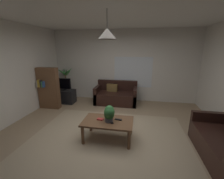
{
  "coord_description": "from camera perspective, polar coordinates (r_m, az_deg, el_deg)",
  "views": [
    {
      "loc": [
        0.61,
        -3.09,
        1.98
      ],
      "look_at": [
        0.0,
        0.3,
        1.05
      ],
      "focal_mm": 24.04,
      "sensor_mm": 36.0,
      "label": 1
    }
  ],
  "objects": [
    {
      "name": "tv_stand",
      "position": [
        6.0,
        -18.12,
        -2.42
      ],
      "size": [
        0.9,
        0.44,
        0.5
      ],
      "primitive_type": "cube",
      "color": "black",
      "rests_on": "ground"
    },
    {
      "name": "ceiling",
      "position": [
        3.24,
        -1.07,
        28.11
      ],
      "size": [
        5.48,
        5.34,
        0.02
      ],
      "primitive_type": "cube",
      "color": "white"
    },
    {
      "name": "rug",
      "position": [
        3.56,
        -1.51,
        -18.65
      ],
      "size": [
        3.56,
        2.94,
        0.01
      ],
      "primitive_type": "cube",
      "color": "tan",
      "rests_on": "ground"
    },
    {
      "name": "couch_under_window",
      "position": [
        5.63,
        1.54,
        -2.52
      ],
      "size": [
        1.53,
        0.8,
        0.82
      ],
      "color": "black",
      "rests_on": "ground"
    },
    {
      "name": "wall_back",
      "position": [
        5.86,
        4.24,
        8.9
      ],
      "size": [
        5.6,
        0.06,
        2.7
      ],
      "primitive_type": "cube",
      "color": "silver",
      "rests_on": "ground"
    },
    {
      "name": "potted_plant_on_table",
      "position": [
        3.25,
        -1.06,
        -8.91
      ],
      "size": [
        0.24,
        0.25,
        0.37
      ],
      "color": "#4C4C51",
      "rests_on": "coffee_table"
    },
    {
      "name": "remote_on_table_1",
      "position": [
        3.3,
        -0.5,
        -12.26
      ],
      "size": [
        0.14,
        0.15,
        0.02
      ],
      "primitive_type": "cube",
      "rotation": [
        0.0,
        0.0,
        3.87
      ],
      "color": "black",
      "rests_on": "coffee_table"
    },
    {
      "name": "bookshelf_corner",
      "position": [
        5.5,
        -23.03,
        0.48
      ],
      "size": [
        0.7,
        0.31,
        1.4
      ],
      "color": "brown",
      "rests_on": "ground"
    },
    {
      "name": "potted_palm_corner",
      "position": [
        6.42,
        -17.03,
        1.86
      ],
      "size": [
        0.71,
        0.73,
        1.32
      ],
      "color": "#B77051",
      "rests_on": "ground"
    },
    {
      "name": "pendant_lamp",
      "position": [
        3.03,
        -1.87,
        20.49
      ],
      "size": [
        0.36,
        0.36,
        0.53
      ],
      "color": "black"
    },
    {
      "name": "tv",
      "position": [
        5.86,
        -18.59,
        1.98
      ],
      "size": [
        0.71,
        0.16,
        0.45
      ],
      "color": "black",
      "rests_on": "tv_stand"
    },
    {
      "name": "window_pane",
      "position": [
        5.83,
        7.95,
        6.55
      ],
      "size": [
        1.43,
        0.01,
        1.15
      ],
      "primitive_type": "cube",
      "color": "white"
    },
    {
      "name": "remote_on_table_0",
      "position": [
        3.4,
        2.42,
        -11.33
      ],
      "size": [
        0.17,
        0.07,
        0.02
      ],
      "primitive_type": "cube",
      "rotation": [
        0.0,
        0.0,
        4.58
      ],
      "color": "black",
      "rests_on": "coffee_table"
    },
    {
      "name": "coffee_table",
      "position": [
        3.41,
        -1.59,
        -12.78
      ],
      "size": [
        1.1,
        0.67,
        0.46
      ],
      "color": "brown",
      "rests_on": "ground"
    },
    {
      "name": "book_on_table_0",
      "position": [
        3.43,
        -4.49,
        -11.17
      ],
      "size": [
        0.15,
        0.11,
        0.02
      ],
      "primitive_type": "cube",
      "rotation": [
        0.0,
        0.0,
        -0.14
      ],
      "color": "#B22D2D",
      "rests_on": "coffee_table"
    },
    {
      "name": "floor",
      "position": [
        3.73,
        -0.86,
        -17.15
      ],
      "size": [
        5.48,
        5.34,
        0.02
      ],
      "primitive_type": "cube",
      "color": "#9E8466",
      "rests_on": "ground"
    }
  ]
}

